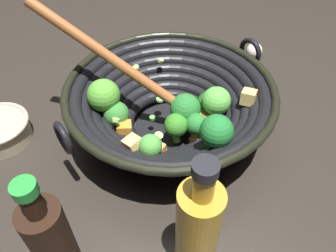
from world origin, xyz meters
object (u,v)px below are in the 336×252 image
at_px(wok, 170,103).
at_px(soy_sauce_bottle, 52,241).
at_px(garlic_bulb, 254,51).
at_px(cooking_oil_bottle, 198,228).

relative_size(wok, soy_sauce_bottle, 2.06).
height_order(soy_sauce_bottle, garlic_bulb, soy_sauce_bottle).
relative_size(wok, cooking_oil_bottle, 1.93).
height_order(wok, soy_sauce_bottle, wok).
bearing_deg(garlic_bulb, cooking_oil_bottle, -143.38).
xyz_separation_m(wok, soy_sauce_bottle, (-0.27, -0.14, 0.01)).
bearing_deg(cooking_oil_bottle, soy_sauce_bottle, 150.31).
distance_m(cooking_oil_bottle, garlic_bulb, 0.53).
distance_m(soy_sauce_bottle, cooking_oil_bottle, 0.18).
xyz_separation_m(soy_sauce_bottle, garlic_bulb, (0.58, 0.23, -0.06)).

